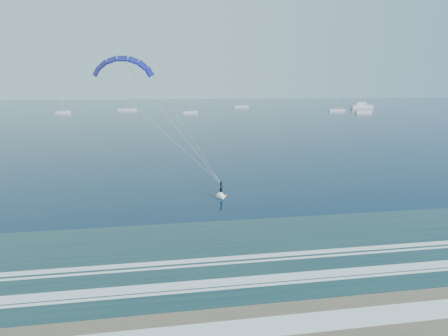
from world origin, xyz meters
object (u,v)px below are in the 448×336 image
motor_yacht (362,106)px  sailboat_2 (127,110)px  sailboat_1 (63,112)px  sailboat_4 (241,106)px  sailboat_6 (363,112)px  sailboat_5 (337,110)px  kitesurfer_rig (177,128)px  sailboat_3 (190,112)px

motor_yacht → sailboat_2: (-151.45, -0.71, -0.91)m
sailboat_1 → sailboat_2: (32.30, 19.39, 0.02)m
sailboat_4 → sailboat_6: size_ratio=1.08×
sailboat_1 → sailboat_6: (160.90, -24.37, 0.01)m
motor_yacht → sailboat_1: sailboat_1 is taller
sailboat_4 → sailboat_5: bearing=-48.7°
kitesurfer_rig → sailboat_4: bearing=76.0°
sailboat_3 → sailboat_4: size_ratio=0.78×
sailboat_2 → sailboat_6: (128.60, -43.76, -0.01)m
sailboat_1 → sailboat_5: size_ratio=0.77×
sailboat_3 → sailboat_6: 94.30m
motor_yacht → sailboat_4: (-76.02, 25.30, -0.91)m
sailboat_1 → motor_yacht: bearing=6.2°
kitesurfer_rig → sailboat_1: size_ratio=1.79×
sailboat_2 → sailboat_6: 135.84m
kitesurfer_rig → motor_yacht: bearing=56.6°
sailboat_6 → sailboat_5: bearing=112.6°
sailboat_4 → sailboat_6: (53.17, -69.77, -0.01)m
motor_yacht → sailboat_3: (-116.40, -32.56, -0.93)m
kitesurfer_rig → motor_yacht: 240.73m
kitesurfer_rig → sailboat_2: kitesurfer_rig is taller
sailboat_1 → sailboat_2: sailboat_2 is taller
sailboat_3 → motor_yacht: bearing=15.6°
sailboat_3 → kitesurfer_rig: bearing=-95.4°
sailboat_4 → sailboat_5: (45.84, -52.21, -0.00)m
sailboat_5 → kitesurfer_rig: bearing=-120.4°
kitesurfer_rig → sailboat_5: size_ratio=1.39×
sailboat_2 → sailboat_4: sailboat_2 is taller
sailboat_2 → sailboat_6: size_ratio=1.10×
sailboat_1 → sailboat_2: size_ratio=0.76×
sailboat_1 → sailboat_2: bearing=31.0°
motor_yacht → sailboat_5: (-30.18, -26.90, -0.91)m
sailboat_1 → sailboat_5: (153.57, -6.80, 0.02)m
motor_yacht → sailboat_6: bearing=-117.2°
kitesurfer_rig → sailboat_3: 169.32m
motor_yacht → sailboat_5: bearing=-138.3°
kitesurfer_rig → sailboat_5: 201.99m
sailboat_1 → sailboat_4: sailboat_4 is taller
sailboat_5 → sailboat_1: bearing=177.5°
sailboat_4 → sailboat_6: 87.72m
sailboat_2 → sailboat_3: bearing=-42.3°
sailboat_1 → sailboat_4: bearing=22.9°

